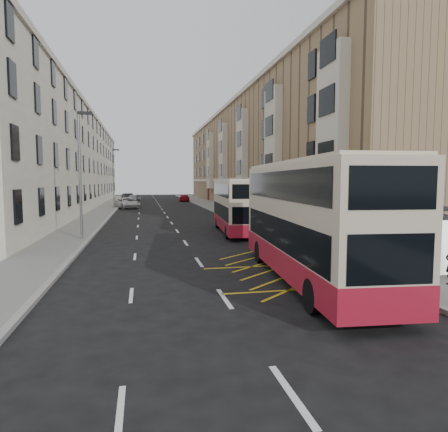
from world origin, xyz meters
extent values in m
plane|color=black|center=(0.00, 0.00, 0.00)|extent=(200.00, 200.00, 0.00)
cube|color=slate|center=(8.00, 30.00, 0.07)|extent=(4.00, 120.00, 0.15)
cube|color=slate|center=(-7.50, 30.00, 0.07)|extent=(3.00, 120.00, 0.15)
cube|color=gray|center=(6.00, 30.00, 0.07)|extent=(0.25, 120.00, 0.15)
cube|color=gray|center=(-6.00, 30.00, 0.07)|extent=(0.25, 120.00, 0.15)
cube|color=#917354|center=(15.00, 45.50, 7.50)|extent=(10.00, 79.00, 15.00)
cube|color=beige|center=(9.97, 45.50, 4.00)|extent=(0.18, 79.00, 0.50)
cube|color=beige|center=(9.90, 45.50, 15.00)|extent=(0.40, 79.00, 0.50)
cube|color=beige|center=(9.65, 10.00, 7.50)|extent=(0.80, 3.20, 10.00)
cube|color=beige|center=(9.65, 22.00, 7.50)|extent=(0.80, 3.20, 10.00)
cube|color=beige|center=(9.65, 34.00, 7.50)|extent=(0.80, 3.20, 10.00)
cube|color=beige|center=(9.65, 46.00, 7.50)|extent=(0.80, 3.20, 10.00)
cube|color=beige|center=(9.65, 58.00, 7.50)|extent=(0.80, 3.20, 10.00)
cube|color=#5E0A19|center=(9.95, 14.00, 1.70)|extent=(0.20, 1.60, 3.00)
cube|color=#5E0A19|center=(9.95, 26.00, 1.70)|extent=(0.20, 1.60, 3.00)
cube|color=#5E0A19|center=(9.95, 38.00, 1.70)|extent=(0.20, 1.60, 3.00)
cube|color=#5E0A19|center=(9.95, 50.00, 1.70)|extent=(0.20, 1.60, 3.00)
cube|color=#5E0A19|center=(9.95, 62.00, 1.70)|extent=(0.20, 1.60, 3.00)
cube|color=white|center=(-13.50, 45.50, 6.50)|extent=(9.00, 79.00, 13.00)
cube|color=beige|center=(-8.97, 45.50, 13.00)|extent=(0.30, 79.00, 0.50)
cube|color=black|center=(7.56, -1.90, 1.45)|extent=(0.08, 0.08, 2.60)
cube|color=black|center=(7.56, 1.90, 1.45)|extent=(0.08, 0.08, 2.60)
cube|color=black|center=(8.84, 1.90, 1.45)|extent=(0.08, 0.08, 2.60)
cube|color=black|center=(8.20, 0.00, 2.80)|extent=(1.65, 4.25, 0.10)
cube|color=#929DA3|center=(8.87, 0.00, 1.58)|extent=(0.04, 3.60, 1.95)
cube|color=white|center=(8.20, -1.95, 1.40)|extent=(1.19, 0.12, 2.00)
cube|color=black|center=(8.45, 0.60, 0.60)|extent=(0.35, 1.60, 0.06)
cylinder|color=#B50A14|center=(6.25, 2.50, 0.65)|extent=(0.06, 0.06, 1.00)
cylinder|color=#B50A14|center=(6.25, 5.75, 0.65)|extent=(0.06, 0.06, 1.00)
cylinder|color=#B50A14|center=(6.25, 9.00, 0.65)|extent=(0.06, 0.06, 1.00)
cube|color=#B50A14|center=(6.25, 5.75, 1.13)|extent=(0.05, 6.50, 0.06)
cube|color=#B50A14|center=(6.25, 5.75, 0.70)|extent=(0.05, 6.50, 0.06)
cylinder|color=slate|center=(-6.40, 12.00, 4.15)|extent=(0.16, 0.16, 8.00)
cube|color=black|center=(-6.00, 12.00, 8.05)|extent=(0.90, 0.18, 0.18)
cylinder|color=slate|center=(-6.40, 42.00, 4.15)|extent=(0.16, 0.16, 8.00)
cube|color=black|center=(-6.00, 42.00, 8.05)|extent=(0.90, 0.18, 0.18)
cube|color=beige|center=(3.66, -0.41, 2.41)|extent=(3.48, 11.56, 4.09)
cube|color=maroon|center=(3.66, -0.41, 0.83)|extent=(3.51, 11.59, 0.93)
cube|color=black|center=(3.66, -0.41, 1.92)|extent=(3.45, 10.65, 1.14)
cube|color=black|center=(3.66, -0.41, 3.68)|extent=(3.45, 10.65, 1.04)
cube|color=beige|center=(3.66, -0.41, 4.49)|extent=(3.34, 11.10, 0.12)
cube|color=black|center=(4.11, 5.24, 1.97)|extent=(2.20, 0.26, 1.35)
cube|color=black|center=(4.11, 5.24, 4.09)|extent=(1.81, 0.23, 0.47)
cube|color=black|center=(3.21, -6.07, 1.97)|extent=(2.20, 0.26, 1.24)
cylinder|color=black|center=(2.78, 3.31, 0.52)|extent=(0.37, 1.06, 1.04)
cylinder|color=black|center=(5.11, 3.13, 0.52)|extent=(0.37, 1.06, 1.04)
cylinder|color=black|center=(2.21, -3.96, 0.52)|extent=(0.37, 1.06, 1.04)
cylinder|color=black|center=(4.54, -4.14, 0.52)|extent=(0.37, 1.06, 1.04)
cube|color=beige|center=(4.15, 14.13, 2.09)|extent=(3.04, 10.03, 3.55)
cube|color=maroon|center=(4.15, 14.13, 0.72)|extent=(3.07, 10.06, 0.81)
cube|color=black|center=(4.15, 14.13, 1.66)|extent=(3.01, 9.24, 0.99)
cube|color=black|center=(4.15, 14.13, 3.19)|extent=(3.01, 9.24, 0.90)
cube|color=beige|center=(4.15, 14.13, 3.90)|extent=(2.92, 9.63, 0.11)
cube|color=black|center=(4.55, 19.03, 1.71)|extent=(1.91, 0.23, 1.17)
cube|color=black|center=(4.55, 19.03, 3.55)|extent=(1.57, 0.20, 0.40)
cube|color=black|center=(3.75, 9.22, 1.71)|extent=(1.91, 0.23, 1.08)
cylinder|color=black|center=(3.40, 17.36, 0.45)|extent=(0.32, 0.92, 0.90)
cylinder|color=black|center=(5.42, 17.20, 0.45)|extent=(0.32, 0.92, 0.90)
cylinder|color=black|center=(2.89, 11.06, 0.45)|extent=(0.32, 0.92, 0.90)
cylinder|color=black|center=(4.91, 10.89, 0.45)|extent=(0.32, 0.92, 0.90)
cylinder|color=black|center=(7.24, -1.84, 0.58)|extent=(0.50, 0.50, 0.87)
cylinder|color=black|center=(7.24, -1.84, 1.03)|extent=(0.56, 0.56, 0.08)
imported|color=black|center=(9.65, 1.73, 1.05)|extent=(1.06, 0.95, 1.81)
imported|color=black|center=(7.11, 4.13, 1.01)|extent=(1.08, 0.90, 1.72)
imported|color=silver|center=(-4.71, 43.03, 0.75)|extent=(4.27, 5.92, 1.50)
imported|color=#999CA0|center=(-4.17, 56.98, 0.75)|extent=(2.77, 4.67, 1.49)
imported|color=black|center=(-5.20, 63.41, 0.74)|extent=(2.85, 4.77, 1.49)
imported|color=#9F0915|center=(5.20, 60.57, 0.64)|extent=(2.38, 4.63, 1.28)
camera|label=1|loc=(-2.57, -14.49, 3.83)|focal=32.00mm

